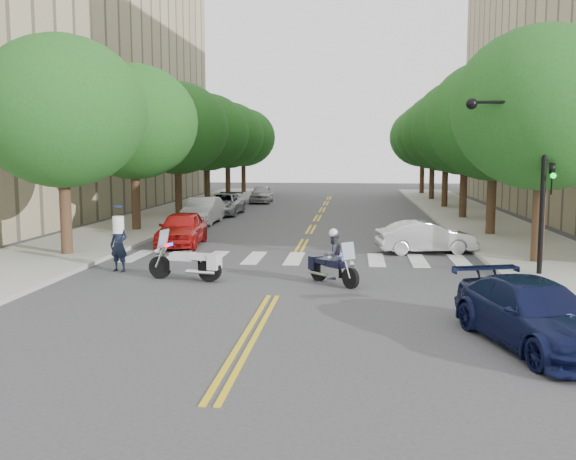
# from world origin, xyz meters

# --- Properties ---
(ground) EXTENTS (140.00, 140.00, 0.00)m
(ground) POSITION_xyz_m (0.00, 0.00, 0.00)
(ground) COLOR #38383A
(ground) RESTS_ON ground
(sidewalk_left) EXTENTS (5.00, 60.00, 0.15)m
(sidewalk_left) POSITION_xyz_m (-9.50, 22.00, 0.07)
(sidewalk_left) COLOR #9E9991
(sidewalk_left) RESTS_ON ground
(sidewalk_right) EXTENTS (5.00, 60.00, 0.15)m
(sidewalk_right) POSITION_xyz_m (9.50, 22.00, 0.07)
(sidewalk_right) COLOR #9E9991
(sidewalk_right) RESTS_ON ground
(tree_l_0) EXTENTS (6.40, 6.40, 8.45)m
(tree_l_0) POSITION_xyz_m (-8.80, 6.00, 5.55)
(tree_l_0) COLOR #382316
(tree_l_0) RESTS_ON ground
(tree_l_1) EXTENTS (6.40, 6.40, 8.45)m
(tree_l_1) POSITION_xyz_m (-8.80, 14.00, 5.55)
(tree_l_1) COLOR #382316
(tree_l_1) RESTS_ON ground
(tree_l_2) EXTENTS (6.40, 6.40, 8.45)m
(tree_l_2) POSITION_xyz_m (-8.80, 22.00, 5.55)
(tree_l_2) COLOR #382316
(tree_l_2) RESTS_ON ground
(tree_l_3) EXTENTS (6.40, 6.40, 8.45)m
(tree_l_3) POSITION_xyz_m (-8.80, 30.00, 5.55)
(tree_l_3) COLOR #382316
(tree_l_3) RESTS_ON ground
(tree_l_4) EXTENTS (6.40, 6.40, 8.45)m
(tree_l_4) POSITION_xyz_m (-8.80, 38.00, 5.55)
(tree_l_4) COLOR #382316
(tree_l_4) RESTS_ON ground
(tree_l_5) EXTENTS (6.40, 6.40, 8.45)m
(tree_l_5) POSITION_xyz_m (-8.80, 46.00, 5.55)
(tree_l_5) COLOR #382316
(tree_l_5) RESTS_ON ground
(tree_r_0) EXTENTS (6.40, 6.40, 8.45)m
(tree_r_0) POSITION_xyz_m (8.80, 6.00, 5.55)
(tree_r_0) COLOR #382316
(tree_r_0) RESTS_ON ground
(tree_r_1) EXTENTS (6.40, 6.40, 8.45)m
(tree_r_1) POSITION_xyz_m (8.80, 14.00, 5.55)
(tree_r_1) COLOR #382316
(tree_r_1) RESTS_ON ground
(tree_r_2) EXTENTS (6.40, 6.40, 8.45)m
(tree_r_2) POSITION_xyz_m (8.80, 22.00, 5.55)
(tree_r_2) COLOR #382316
(tree_r_2) RESTS_ON ground
(tree_r_3) EXTENTS (6.40, 6.40, 8.45)m
(tree_r_3) POSITION_xyz_m (8.80, 30.00, 5.55)
(tree_r_3) COLOR #382316
(tree_r_3) RESTS_ON ground
(tree_r_4) EXTENTS (6.40, 6.40, 8.45)m
(tree_r_4) POSITION_xyz_m (8.80, 38.00, 5.55)
(tree_r_4) COLOR #382316
(tree_r_4) RESTS_ON ground
(tree_r_5) EXTENTS (6.40, 6.40, 8.45)m
(tree_r_5) POSITION_xyz_m (8.80, 46.00, 5.55)
(tree_r_5) COLOR #382316
(tree_r_5) RESTS_ON ground
(traffic_signal_pole) EXTENTS (2.82, 0.42, 6.00)m
(traffic_signal_pole) POSITION_xyz_m (7.72, 3.50, 3.72)
(traffic_signal_pole) COLOR black
(traffic_signal_pole) RESTS_ON ground
(motorcycle_police) EXTENTS (1.62, 1.72, 1.73)m
(motorcycle_police) POSITION_xyz_m (1.60, 1.87, 0.77)
(motorcycle_police) COLOR black
(motorcycle_police) RESTS_ON ground
(motorcycle_parked) EXTENTS (2.45, 0.88, 1.59)m
(motorcycle_parked) POSITION_xyz_m (-2.86, 1.97, 0.55)
(motorcycle_parked) COLOR black
(motorcycle_parked) RESTS_ON ground
(officer_standing) EXTENTS (0.76, 0.60, 1.82)m
(officer_standing) POSITION_xyz_m (-5.67, 3.25, 0.91)
(officer_standing) COLOR black
(officer_standing) RESTS_ON ground
(convertible) EXTENTS (4.12, 2.12, 1.29)m
(convertible) POSITION_xyz_m (5.13, 8.43, 0.65)
(convertible) COLOR silver
(convertible) RESTS_ON ground
(sedan_blue) EXTENTS (3.13, 5.05, 1.37)m
(sedan_blue) POSITION_xyz_m (6.00, -4.12, 0.68)
(sedan_blue) COLOR #0D1236
(sedan_blue) RESTS_ON ground
(parked_car_a) EXTENTS (2.06, 4.49, 1.49)m
(parked_car_a) POSITION_xyz_m (-5.20, 9.50, 0.75)
(parked_car_a) COLOR #AD1412
(parked_car_a) RESTS_ON ground
(parked_car_b) EXTENTS (1.63, 4.59, 1.51)m
(parked_car_b) POSITION_xyz_m (-6.30, 18.00, 0.75)
(parked_car_b) COLOR #B9B9B9
(parked_car_b) RESTS_ON ground
(parked_car_c) EXTENTS (2.32, 5.02, 1.39)m
(parked_car_c) POSITION_xyz_m (-6.30, 23.50, 0.70)
(parked_car_c) COLOR #9EA1A5
(parked_car_c) RESTS_ON ground
(parked_car_d) EXTENTS (1.92, 4.67, 1.35)m
(parked_car_d) POSITION_xyz_m (-6.30, 24.50, 0.68)
(parked_car_d) COLOR black
(parked_car_d) RESTS_ON ground
(parked_car_e) EXTENTS (1.84, 4.23, 1.42)m
(parked_car_e) POSITION_xyz_m (-5.25, 34.00, 0.71)
(parked_car_e) COLOR #AFAFB5
(parked_car_e) RESTS_ON ground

